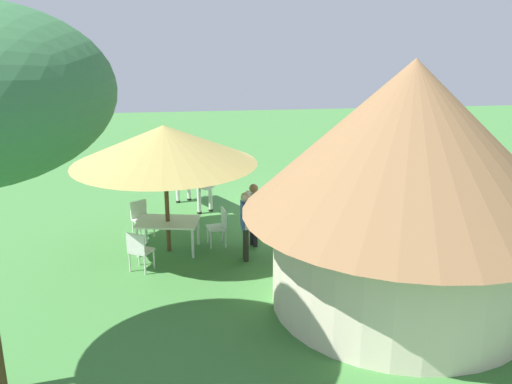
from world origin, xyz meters
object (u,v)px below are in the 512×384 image
patio_dining_table (168,224)px  patio_chair_west_end (139,249)px  thatched_hut (407,176)px  guest_behind_table (246,220)px  patio_chair_east_end (220,224)px  patio_chair_near_lawn (141,216)px  shade_umbrella (164,145)px  striped_lounge_chair (297,204)px  zebra_by_umbrella (398,185)px  guest_beside_umbrella (254,209)px  zebra_nearest_camera (194,173)px  standing_watcher (331,156)px

patio_dining_table → patio_chair_west_end: patio_chair_west_end is taller
thatched_hut → guest_behind_table: (2.70, -2.33, -1.58)m
patio_chair_west_end → guest_behind_table: guest_behind_table is taller
patio_chair_west_end → patio_chair_east_end: same height
patio_chair_west_end → patio_chair_near_lawn: (0.11, -2.09, 0.00)m
shade_umbrella → patio_dining_table: bearing=-90.0°
striped_lounge_chair → zebra_by_umbrella: size_ratio=0.50×
patio_chair_west_end → guest_beside_umbrella: bearing=52.4°
thatched_hut → striped_lounge_chair: size_ratio=6.32×
patio_chair_west_end → zebra_nearest_camera: bearing=102.0°
guest_behind_table → zebra_nearest_camera: 3.98m
patio_chair_west_end → striped_lounge_chair: size_ratio=0.95×
shade_umbrella → striped_lounge_chair: size_ratio=4.42×
patio_chair_west_end → zebra_nearest_camera: size_ratio=0.44×
patio_chair_near_lawn → standing_watcher: 6.74m
thatched_hut → patio_chair_west_end: bearing=-21.7°
standing_watcher → shade_umbrella: bearing=74.2°
striped_lounge_chair → guest_beside_umbrella: bearing=-149.8°
guest_behind_table → patio_chair_near_lawn: bearing=54.2°
patio_chair_west_end → striped_lounge_chair: patio_chair_west_end is taller
shade_umbrella → patio_chair_near_lawn: (0.70, -1.01, -2.02)m
patio_chair_west_end → striped_lounge_chair: bearing=68.2°
standing_watcher → thatched_hut: bearing=117.5°
thatched_hut → patio_chair_near_lawn: bearing=-38.5°
shade_umbrella → patio_chair_west_end: size_ratio=4.64×
guest_behind_table → thatched_hut: bearing=-130.9°
shade_umbrella → patio_chair_near_lawn: shade_umbrella is taller
striped_lounge_chair → zebra_nearest_camera: (2.81, -0.82, 0.76)m
standing_watcher → striped_lounge_chair: bearing=88.5°
patio_chair_near_lawn → guest_beside_umbrella: (-2.71, 0.95, 0.41)m
patio_chair_west_end → patio_chair_east_end: (-1.80, -1.28, 0.00)m
patio_dining_table → zebra_by_umbrella: zebra_by_umbrella is taller
patio_chair_near_lawn → patio_chair_west_end: bearing=58.3°
guest_behind_table → striped_lounge_chair: guest_behind_table is taller
patio_chair_east_end → striped_lounge_chair: patio_chair_east_end is taller
guest_beside_umbrella → zebra_by_umbrella: 4.11m
guest_beside_umbrella → guest_behind_table: bearing=131.1°
thatched_hut → patio_dining_table: bearing=-34.7°
shade_umbrella → zebra_by_umbrella: bearing=-168.4°
patio_dining_table → guest_beside_umbrella: size_ratio=0.99×
patio_chair_west_end → zebra_by_umbrella: (-6.55, -2.30, 0.51)m
patio_chair_east_end → zebra_nearest_camera: (0.55, -2.88, 0.50)m
patio_chair_near_lawn → standing_watcher: (-5.69, -3.58, 0.51)m
thatched_hut → standing_watcher: bearing=-94.1°
thatched_hut → shade_umbrella: thatched_hut is taller
zebra_by_umbrella → zebra_nearest_camera: bearing=31.8°
shade_umbrella → patio_chair_east_end: bearing=-170.4°
thatched_hut → guest_beside_umbrella: size_ratio=3.87×
patio_chair_east_end → guest_behind_table: (-0.53, 0.95, 0.44)m
patio_dining_table → patio_chair_near_lawn: patio_chair_near_lawn is taller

